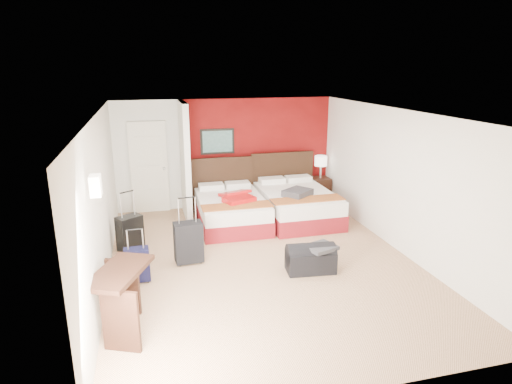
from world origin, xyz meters
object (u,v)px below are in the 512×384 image
object	(u,v)px
bed_right	(297,205)
suitcase_navy	(137,266)
table_lamp	(321,167)
suitcase_charcoal	(189,244)
bed_left	(231,211)
red_suitcase_open	(237,197)
nightstand	(320,190)
duffel_bag	(311,260)
desk	(122,300)
suitcase_black	(130,235)

from	to	relation	value
bed_right	suitcase_navy	xyz separation A→B (m)	(-3.33, -2.11, -0.05)
suitcase_navy	table_lamp	bearing A→B (deg)	34.45
bed_right	suitcase_charcoal	size ratio (longest dim) A/B	3.02
bed_left	suitcase_charcoal	size ratio (longest dim) A/B	2.82
red_suitcase_open	nightstand	distance (m)	2.57
nightstand	duffel_bag	size ratio (longest dim) A/B	0.79
suitcase_charcoal	duffel_bag	distance (m)	2.04
table_lamp	suitcase_navy	distance (m)	5.35
bed_right	nightstand	bearing A→B (deg)	46.83
bed_right	duffel_bag	world-z (taller)	bed_right
desk	bed_left	bearing A→B (deg)	82.83
suitcase_navy	desk	xyz separation A→B (m)	(-0.17, -1.29, 0.16)
desk	nightstand	bearing A→B (deg)	68.86
suitcase_black	duffel_bag	xyz separation A→B (m)	(2.83, -1.54, -0.12)
bed_left	suitcase_charcoal	bearing A→B (deg)	-122.12
red_suitcase_open	table_lamp	size ratio (longest dim) A/B	1.54
suitcase_charcoal	duffel_bag	xyz separation A→B (m)	(1.87, -0.81, -0.15)
red_suitcase_open	suitcase_navy	distance (m)	2.87
bed_right	suitcase_black	xyz separation A→B (m)	(-3.45, -0.89, 0.01)
bed_right	suitcase_navy	world-z (taller)	bed_right
bed_right	desk	xyz separation A→B (m)	(-3.50, -3.40, 0.11)
bed_right	nightstand	distance (m)	1.41
suitcase_navy	nightstand	bearing A→B (deg)	34.45
bed_left	suitcase_black	size ratio (longest dim) A/B	3.04
desk	bed_right	bearing A→B (deg)	68.16
bed_left	desk	size ratio (longest dim) A/B	1.93
desk	red_suitcase_open	bearing A→B (deg)	80.84
bed_left	table_lamp	size ratio (longest dim) A/B	3.62
bed_left	suitcase_charcoal	xyz separation A→B (m)	(-1.06, -1.64, 0.05)
suitcase_navy	bed_left	bearing A→B (deg)	46.43
red_suitcase_open	suitcase_black	distance (m)	2.29
nightstand	suitcase_black	world-z (taller)	suitcase_black
table_lamp	duffel_bag	world-z (taller)	table_lamp
table_lamp	desk	bearing A→B (deg)	-135.07
suitcase_black	suitcase_charcoal	bearing A→B (deg)	-69.86
bed_left	nightstand	xyz separation A→B (m)	(2.39, 1.03, 0.01)
suitcase_navy	duffel_bag	size ratio (longest dim) A/B	0.67
bed_left	suitcase_navy	world-z (taller)	bed_left
suitcase_charcoal	suitcase_navy	distance (m)	0.97
bed_right	red_suitcase_open	distance (m)	1.38
bed_right	table_lamp	xyz separation A→B (m)	(0.96, 1.04, 0.56)
desk	suitcase_charcoal	bearing A→B (deg)	84.49
suitcase_charcoal	suitcase_navy	bearing A→B (deg)	-154.62
suitcase_charcoal	desk	bearing A→B (deg)	-124.48
red_suitcase_open	table_lamp	distance (m)	2.56
desk	suitcase_navy	bearing A→B (deg)	106.50
red_suitcase_open	duffel_bag	xyz separation A→B (m)	(0.71, -2.35, -0.44)
suitcase_navy	bed_right	bearing A→B (deg)	30.52
table_lamp	red_suitcase_open	bearing A→B (deg)	-153.83
suitcase_charcoal	red_suitcase_open	bearing A→B (deg)	47.99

